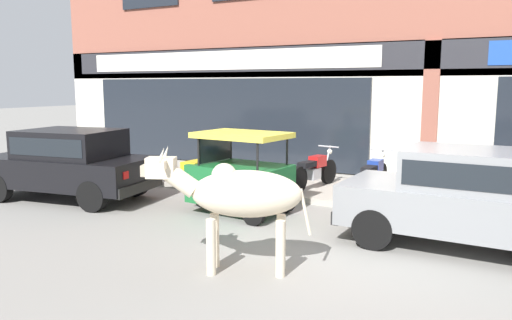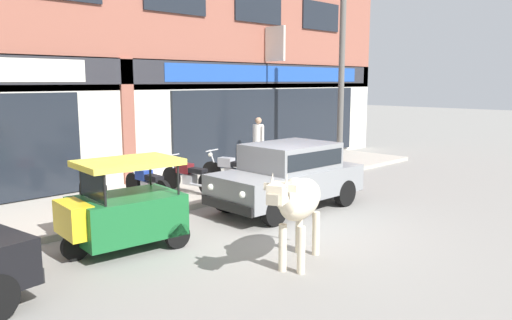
{
  "view_description": "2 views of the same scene",
  "coord_description": "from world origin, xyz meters",
  "px_view_note": "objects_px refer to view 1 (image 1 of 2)",
  "views": [
    {
      "loc": [
        1.87,
        -6.9,
        2.37
      ],
      "look_at": [
        -2.33,
        1.0,
        1.02
      ],
      "focal_mm": 35.0,
      "sensor_mm": 36.0,
      "label": 1
    },
    {
      "loc": [
        -6.91,
        -6.31,
        2.81
      ],
      "look_at": [
        0.5,
        1.0,
        1.16
      ],
      "focal_mm": 35.0,
      "sensor_mm": 36.0,
      "label": 2
    }
  ],
  "objects_px": {
    "motorcycle_2": "(434,181)",
    "motorcycle_0": "(314,171)",
    "cow": "(239,195)",
    "motorcycle_1": "(373,176)",
    "car_1": "(470,194)",
    "motorcycle_3": "(510,188)",
    "car_0": "(69,161)",
    "auto_rickshaw": "(237,178)"
  },
  "relations": [
    {
      "from": "car_1",
      "to": "motorcycle_1",
      "type": "height_order",
      "value": "car_1"
    },
    {
      "from": "motorcycle_2",
      "to": "motorcycle_3",
      "type": "height_order",
      "value": "same"
    },
    {
      "from": "motorcycle_0",
      "to": "motorcycle_3",
      "type": "relative_size",
      "value": 1.01
    },
    {
      "from": "cow",
      "to": "car_1",
      "type": "height_order",
      "value": "cow"
    },
    {
      "from": "car_1",
      "to": "auto_rickshaw",
      "type": "distance_m",
      "value": 4.01
    },
    {
      "from": "cow",
      "to": "auto_rickshaw",
      "type": "xyz_separation_m",
      "value": [
        -1.51,
        2.55,
        -0.35
      ]
    },
    {
      "from": "cow",
      "to": "auto_rickshaw",
      "type": "distance_m",
      "value": 2.99
    },
    {
      "from": "cow",
      "to": "car_0",
      "type": "relative_size",
      "value": 0.54
    },
    {
      "from": "cow",
      "to": "motorcycle_1",
      "type": "height_order",
      "value": "cow"
    },
    {
      "from": "motorcycle_0",
      "to": "motorcycle_1",
      "type": "xyz_separation_m",
      "value": [
        1.3,
        0.0,
        0.0
      ]
    },
    {
      "from": "cow",
      "to": "car_0",
      "type": "height_order",
      "value": "cow"
    },
    {
      "from": "car_1",
      "to": "motorcycle_3",
      "type": "bearing_deg",
      "value": 78.73
    },
    {
      "from": "cow",
      "to": "motorcycle_0",
      "type": "bearing_deg",
      "value": 100.16
    },
    {
      "from": "motorcycle_1",
      "to": "motorcycle_2",
      "type": "xyz_separation_m",
      "value": [
        1.2,
        0.01,
        0.0
      ]
    },
    {
      "from": "cow",
      "to": "motorcycle_2",
      "type": "xyz_separation_m",
      "value": [
        1.64,
        4.83,
        -0.49
      ]
    },
    {
      "from": "motorcycle_1",
      "to": "car_1",
      "type": "bearing_deg",
      "value": -50.12
    },
    {
      "from": "motorcycle_3",
      "to": "car_0",
      "type": "bearing_deg",
      "value": -160.53
    },
    {
      "from": "motorcycle_3",
      "to": "motorcycle_0",
      "type": "bearing_deg",
      "value": 179.5
    },
    {
      "from": "auto_rickshaw",
      "to": "motorcycle_3",
      "type": "xyz_separation_m",
      "value": [
        4.48,
        2.23,
        -0.15
      ]
    },
    {
      "from": "cow",
      "to": "car_1",
      "type": "distance_m",
      "value": 3.44
    },
    {
      "from": "motorcycle_2",
      "to": "motorcycle_3",
      "type": "distance_m",
      "value": 1.34
    },
    {
      "from": "car_1",
      "to": "motorcycle_1",
      "type": "distance_m",
      "value": 3.21
    },
    {
      "from": "car_1",
      "to": "auto_rickshaw",
      "type": "relative_size",
      "value": 1.79
    },
    {
      "from": "car_1",
      "to": "auto_rickshaw",
      "type": "height_order",
      "value": "auto_rickshaw"
    },
    {
      "from": "auto_rickshaw",
      "to": "motorcycle_1",
      "type": "distance_m",
      "value": 2.99
    },
    {
      "from": "car_0",
      "to": "motorcycle_2",
      "type": "height_order",
      "value": "car_0"
    },
    {
      "from": "cow",
      "to": "motorcycle_2",
      "type": "bearing_deg",
      "value": 71.24
    },
    {
      "from": "car_0",
      "to": "cow",
      "type": "bearing_deg",
      "value": -20.24
    },
    {
      "from": "motorcycle_0",
      "to": "motorcycle_2",
      "type": "xyz_separation_m",
      "value": [
        2.5,
        0.01,
        0.0
      ]
    },
    {
      "from": "auto_rickshaw",
      "to": "motorcycle_0",
      "type": "bearing_deg",
      "value": 74.01
    },
    {
      "from": "motorcycle_2",
      "to": "motorcycle_0",
      "type": "bearing_deg",
      "value": -179.73
    },
    {
      "from": "motorcycle_0",
      "to": "motorcycle_1",
      "type": "bearing_deg",
      "value": 0.1
    },
    {
      "from": "auto_rickshaw",
      "to": "motorcycle_3",
      "type": "relative_size",
      "value": 1.14
    },
    {
      "from": "car_1",
      "to": "motorcycle_3",
      "type": "distance_m",
      "value": 2.48
    },
    {
      "from": "auto_rickshaw",
      "to": "motorcycle_2",
      "type": "relative_size",
      "value": 1.13
    },
    {
      "from": "motorcycle_0",
      "to": "motorcycle_2",
      "type": "height_order",
      "value": "same"
    },
    {
      "from": "motorcycle_2",
      "to": "car_1",
      "type": "bearing_deg",
      "value": -70.89
    },
    {
      "from": "motorcycle_2",
      "to": "car_0",
      "type": "bearing_deg",
      "value": -156.75
    },
    {
      "from": "car_0",
      "to": "motorcycle_3",
      "type": "xyz_separation_m",
      "value": [
        8.14,
        2.88,
        -0.3
      ]
    },
    {
      "from": "car_1",
      "to": "motorcycle_3",
      "type": "height_order",
      "value": "car_1"
    },
    {
      "from": "cow",
      "to": "motorcycle_1",
      "type": "bearing_deg",
      "value": 84.76
    },
    {
      "from": "auto_rickshaw",
      "to": "motorcycle_1",
      "type": "height_order",
      "value": "auto_rickshaw"
    }
  ]
}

